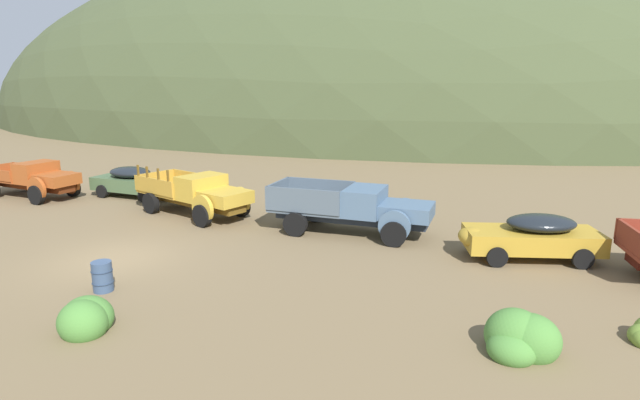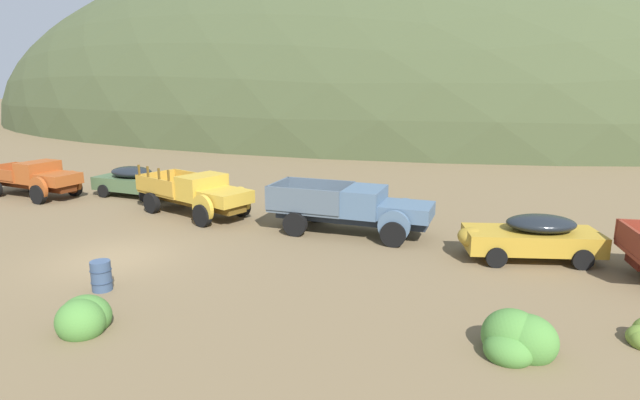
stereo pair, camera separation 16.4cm
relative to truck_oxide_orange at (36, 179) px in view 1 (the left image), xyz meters
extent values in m
plane|color=brown|center=(10.63, -6.02, -0.99)|extent=(300.00, 300.00, 0.00)
ellipsoid|color=#424C2D|center=(0.27, 50.55, -0.99)|extent=(111.02, 65.88, 45.72)
cube|color=#51220D|center=(-0.44, 0.03, -0.33)|extent=(5.49, 1.34, 0.36)
cube|color=#A34C1E|center=(1.56, -0.12, 0.13)|extent=(1.84, 1.78, 0.55)
cube|color=#B7B2A8|center=(2.35, -0.18, 0.10)|extent=(0.17, 1.14, 0.44)
cylinder|color=#A34C1E|center=(1.25, -1.08, -0.23)|extent=(1.21, 0.27, 1.20)
cylinder|color=#A34C1E|center=(1.40, 0.87, -0.23)|extent=(1.21, 0.27, 1.20)
cube|color=#A34C1E|center=(0.07, -0.01, 0.38)|extent=(1.40, 1.99, 1.05)
cube|color=black|center=(0.64, -0.05, 0.59)|extent=(0.17, 1.61, 0.59)
cube|color=#97471E|center=(-1.92, 0.15, -0.09)|extent=(2.89, 2.19, 0.12)
cube|color=#97471E|center=(-1.85, 1.14, 0.25)|extent=(2.75, 0.31, 0.55)
cylinder|color=black|center=(1.25, -1.13, -0.51)|extent=(0.98, 0.35, 0.96)
cylinder|color=black|center=(1.41, 0.93, -0.51)|extent=(0.98, 0.35, 0.96)
cylinder|color=black|center=(-2.07, 1.19, -0.51)|extent=(0.98, 0.35, 0.96)
cube|color=#47603D|center=(4.53, 2.11, -0.31)|extent=(4.50, 1.92, 0.68)
ellipsoid|color=black|center=(4.26, 2.12, 0.29)|extent=(2.35, 1.66, 0.57)
ellipsoid|color=#47603D|center=(6.54, 2.08, -0.24)|extent=(1.01, 1.49, 0.61)
cylinder|color=black|center=(5.89, 1.17, -0.65)|extent=(0.68, 0.21, 0.68)
cylinder|color=black|center=(5.93, 3.00, -0.65)|extent=(0.68, 0.21, 0.68)
cylinder|color=black|center=(3.13, 1.22, -0.65)|extent=(0.68, 0.21, 0.68)
cylinder|color=black|center=(3.16, 3.06, -0.65)|extent=(0.68, 0.21, 0.68)
cube|color=brown|center=(9.68, 0.09, -0.33)|extent=(5.72, 2.59, 0.36)
cube|color=gold|center=(11.68, -0.52, 0.13)|extent=(2.23, 2.21, 0.55)
cube|color=#B7B2A8|center=(12.48, -0.76, 0.10)|extent=(0.43, 1.18, 0.44)
cylinder|color=gold|center=(11.15, -1.45, -0.23)|extent=(1.20, 0.52, 1.20)
cylinder|color=gold|center=(11.75, 0.55, -0.23)|extent=(1.20, 0.52, 1.20)
cube|color=gold|center=(10.19, -0.07, 0.38)|extent=(1.84, 2.32, 1.05)
cube|color=black|center=(10.76, -0.24, 0.59)|extent=(0.55, 1.66, 0.59)
cube|color=#B5882D|center=(8.19, 0.54, -0.09)|extent=(3.36, 2.85, 0.12)
cube|color=#B5882D|center=(7.89, -0.48, 0.32)|extent=(2.77, 0.93, 0.70)
cube|color=#B5882D|center=(8.50, 1.55, 0.32)|extent=(2.77, 0.93, 0.70)
cube|color=#B5882D|center=(6.88, 0.93, 0.32)|extent=(0.71, 2.05, 0.70)
cube|color=brown|center=(6.79, -0.14, 0.92)|extent=(0.10, 0.10, 0.50)
cube|color=brown|center=(7.47, -0.35, 0.92)|extent=(0.10, 0.10, 0.50)
cube|color=brown|center=(8.30, -0.60, 0.92)|extent=(0.10, 0.10, 0.50)
cube|color=brown|center=(8.98, -0.81, 0.92)|extent=(0.10, 0.10, 0.50)
cylinder|color=black|center=(11.13, -1.50, -0.51)|extent=(1.00, 0.55, 0.96)
cylinder|color=black|center=(11.77, 0.61, -0.51)|extent=(1.00, 0.55, 0.96)
cylinder|color=black|center=(7.64, -0.45, -0.51)|extent=(1.00, 0.55, 0.96)
cylinder|color=black|center=(8.28, 1.66, -0.51)|extent=(1.00, 0.55, 0.96)
cube|color=#262D39|center=(17.17, -0.06, -0.33)|extent=(6.13, 1.20, 0.36)
cube|color=slate|center=(19.42, 0.01, 0.13)|extent=(1.98, 1.84, 0.55)
cube|color=#B7B2A8|center=(20.32, 0.04, 0.10)|extent=(0.12, 1.23, 0.44)
cylinder|color=slate|center=(19.20, -1.05, -0.23)|extent=(1.21, 0.22, 1.20)
cylinder|color=slate|center=(19.13, 1.06, -0.23)|extent=(1.21, 0.22, 1.20)
cube|color=slate|center=(17.75, -0.04, 0.38)|extent=(1.48, 2.09, 1.05)
cube|color=black|center=(18.38, -0.02, 0.59)|extent=(0.11, 1.74, 0.59)
cube|color=#4D5B67|center=(15.50, -0.12, -0.09)|extent=(3.15, 2.24, 0.12)
cube|color=#4D5B67|center=(15.54, -1.19, 0.45)|extent=(3.08, 0.20, 0.95)
cube|color=#4D5B67|center=(15.47, 0.95, 0.45)|extent=(3.08, 0.20, 0.95)
cube|color=#4D5B67|center=(14.03, -0.17, 0.45)|extent=(0.17, 2.14, 0.95)
cylinder|color=black|center=(19.20, -1.11, -0.51)|extent=(0.97, 0.31, 0.96)
cylinder|color=black|center=(19.12, 1.11, -0.51)|extent=(0.97, 0.31, 0.96)
cylinder|color=black|center=(15.28, -1.24, -0.51)|extent=(0.97, 0.31, 0.96)
cylinder|color=black|center=(15.21, 0.98, -0.51)|extent=(0.97, 0.31, 0.96)
cube|color=#B28928|center=(23.89, -0.69, -0.31)|extent=(4.74, 3.04, 0.68)
ellipsoid|color=black|center=(24.14, -0.61, 0.29)|extent=(2.66, 2.19, 0.57)
ellipsoid|color=#B28928|center=(22.00, -1.30, -0.24)|extent=(1.36, 1.65, 0.61)
cylinder|color=black|center=(22.31, -0.26, -0.65)|extent=(0.71, 0.40, 0.68)
cylinder|color=black|center=(22.86, -1.95, -0.65)|extent=(0.71, 0.40, 0.68)
cylinder|color=black|center=(24.92, 0.58, -0.65)|extent=(0.71, 0.40, 0.68)
cylinder|color=black|center=(25.46, -1.11, -0.65)|extent=(0.71, 0.40, 0.68)
cube|color=maroon|center=(26.63, -1.64, 0.32)|extent=(0.53, 2.15, 0.70)
cylinder|color=#384C6B|center=(12.33, -8.27, -0.54)|extent=(0.57, 0.57, 0.89)
torus|color=#27354A|center=(12.33, -8.27, -0.36)|extent=(0.61, 0.61, 0.03)
torus|color=#27354A|center=(12.33, -8.27, -0.72)|extent=(0.61, 0.61, 0.03)
ellipsoid|color=#4C8438|center=(23.87, -7.48, -0.66)|extent=(1.34, 1.21, 1.19)
ellipsoid|color=#4C8438|center=(23.50, -7.85, -0.77)|extent=(1.09, 0.98, 0.77)
ellipsoid|color=#4C8438|center=(23.55, -7.45, -0.64)|extent=(1.36, 1.23, 1.26)
ellipsoid|color=#4C8438|center=(16.39, 4.33, -0.70)|extent=(1.05, 0.95, 1.04)
ellipsoid|color=#4C8438|center=(16.51, 4.02, -0.67)|extent=(1.26, 1.13, 1.14)
ellipsoid|color=#4C8438|center=(13.70, -10.18, -0.70)|extent=(1.29, 1.16, 1.04)
ellipsoid|color=#4C8438|center=(13.83, -10.48, -0.69)|extent=(1.23, 1.11, 1.09)
camera|label=1|loc=(23.38, -19.00, 5.01)|focal=28.98mm
camera|label=2|loc=(23.53, -18.94, 5.01)|focal=28.98mm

